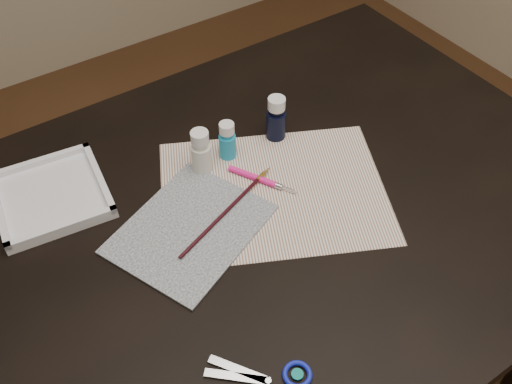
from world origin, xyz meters
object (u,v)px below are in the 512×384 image
paper (273,191)px  paint_bottle_cyan (227,140)px  scissors (257,383)px  canvas (190,229)px  palette_tray (51,195)px  paint_bottle_white (201,152)px  paint_bottle_navy (276,118)px

paper → paint_bottle_cyan: bearing=98.4°
scissors → paper: bearing=-86.5°
canvas → scissors: bearing=-101.2°
canvas → scissors: scissors is taller
canvas → palette_tray: palette_tray is taller
paper → scissors: (-0.23, -0.29, 0.00)m
scissors → canvas: bearing=-59.1°
palette_tray → scissors: bearing=-77.1°
paint_bottle_white → paint_bottle_cyan: (0.06, 0.01, -0.01)m
paint_bottle_cyan → paint_bottle_navy: size_ratio=0.84×
canvas → paint_bottle_navy: paint_bottle_navy is taller
paper → paint_bottle_navy: bearing=53.4°
paint_bottle_cyan → paint_bottle_navy: paint_bottle_navy is taller
paper → paint_bottle_white: (-0.08, 0.12, 0.05)m
canvas → paint_bottle_navy: size_ratio=2.66×
paint_bottle_cyan → canvas: bearing=-141.3°
canvas → paint_bottle_navy: 0.29m
canvas → paint_bottle_cyan: (0.15, 0.12, 0.04)m
canvas → paint_bottle_cyan: bearing=38.7°
canvas → scissors: (-0.06, -0.30, 0.00)m
canvas → palette_tray: 0.27m
paper → canvas: size_ratio=1.61×
paint_bottle_navy → scissors: (-0.32, -0.41, -0.04)m
paint_bottle_navy → palette_tray: paint_bottle_navy is taller
paint_bottle_white → palette_tray: paint_bottle_white is taller
paper → canvas: bearing=178.2°
canvas → paint_bottle_navy: (0.26, 0.12, 0.04)m
paint_bottle_navy → scissors: bearing=-128.0°
canvas → palette_tray: (-0.17, 0.20, 0.01)m
paint_bottle_navy → scissors: paint_bottle_navy is taller
paint_bottle_white → palette_tray: size_ratio=0.49×
paint_bottle_cyan → palette_tray: bearing=166.2°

